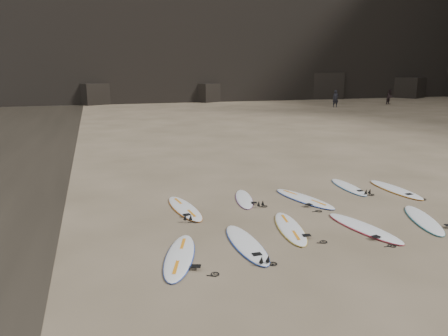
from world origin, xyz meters
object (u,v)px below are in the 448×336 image
(surfboard_7, at_px, (304,198))
(person_a, at_px, (336,99))
(person_b, at_px, (390,97))
(surfboard_5, at_px, (185,208))
(surfboard_3, at_px, (364,228))
(surfboard_6, at_px, (244,199))
(surfboard_8, at_px, (348,187))
(surfboard_9, at_px, (395,189))
(surfboard_0, at_px, (180,256))
(surfboard_2, at_px, (290,228))
(surfboard_4, at_px, (423,219))
(surfboard_1, at_px, (246,244))

(surfboard_7, bearing_deg, person_a, 41.58)
(surfboard_7, xyz_separation_m, person_b, (27.38, 31.98, 0.84))
(surfboard_5, height_order, person_b, person_b)
(surfboard_3, xyz_separation_m, person_a, (18.84, 33.46, 0.89))
(surfboard_6, height_order, surfboard_8, surfboard_8)
(surfboard_5, bearing_deg, surfboard_9, -7.49)
(surfboard_0, distance_m, surfboard_6, 4.97)
(surfboard_2, xyz_separation_m, surfboard_7, (1.64, 2.40, 0.00))
(surfboard_8, height_order, person_b, person_b)
(surfboard_6, relative_size, surfboard_8, 0.91)
(person_a, bearing_deg, surfboard_8, -110.43)
(surfboard_4, height_order, surfboard_5, surfboard_5)
(surfboard_1, distance_m, person_b, 46.56)
(surfboard_0, distance_m, person_b, 47.93)
(surfboard_4, bearing_deg, surfboard_7, 150.47)
(surfboard_0, bearing_deg, surfboard_2, 34.39)
(surfboard_2, relative_size, surfboard_7, 0.95)
(surfboard_3, height_order, surfboard_8, surfboard_3)
(surfboard_6, bearing_deg, surfboard_3, -44.09)
(surfboard_4, bearing_deg, surfboard_2, -166.45)
(surfboard_6, bearing_deg, person_b, 59.91)
(surfboard_0, relative_size, surfboard_7, 0.96)
(surfboard_1, bearing_deg, surfboard_8, 36.16)
(surfboard_3, distance_m, surfboard_7, 3.01)
(surfboard_1, xyz_separation_m, surfboard_8, (5.48, 4.00, -0.01))
(surfboard_0, height_order, person_b, person_b)
(surfboard_3, bearing_deg, surfboard_9, 30.92)
(surfboard_5, xyz_separation_m, surfboard_6, (2.16, 0.43, -0.01))
(surfboard_1, height_order, surfboard_3, same)
(surfboard_1, distance_m, surfboard_3, 3.54)
(surfboard_4, height_order, surfboard_7, surfboard_7)
(surfboard_4, relative_size, person_b, 1.48)
(surfboard_1, xyz_separation_m, surfboard_4, (5.62, 0.21, -0.00))
(surfboard_3, bearing_deg, surfboard_1, 170.89)
(surfboard_2, xyz_separation_m, person_b, (29.02, 34.39, 0.84))
(surfboard_1, bearing_deg, surfboard_4, 2.15)
(surfboard_9, distance_m, person_a, 34.11)
(person_a, bearing_deg, surfboard_1, -114.37)
(surfboard_1, relative_size, surfboard_8, 1.11)
(surfboard_2, height_order, surfboard_4, same)
(surfboard_3, distance_m, person_b, 44.21)
(surfboard_0, height_order, surfboard_5, surfboard_5)
(surfboard_6, distance_m, person_b, 42.99)
(surfboard_3, relative_size, surfboard_4, 1.04)
(person_b, bearing_deg, surfboard_7, -148.88)
(person_b, bearing_deg, surfboard_6, -151.38)
(surfboard_8, bearing_deg, surfboard_6, -172.38)
(surfboard_7, bearing_deg, surfboard_2, -140.56)
(surfboard_2, height_order, person_a, person_a)
(surfboard_2, relative_size, surfboard_5, 0.97)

